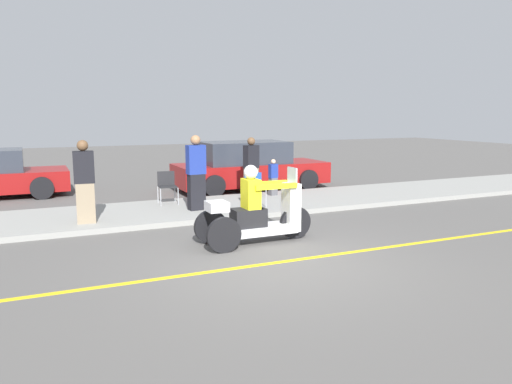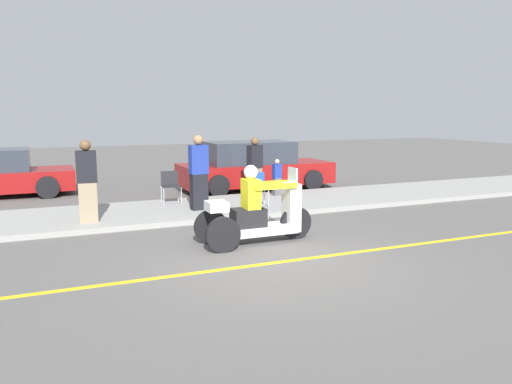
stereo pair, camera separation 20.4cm
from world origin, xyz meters
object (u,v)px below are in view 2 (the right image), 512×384
Objects in this scene: spectator_by_tree at (255,168)px; folding_chair_curbside at (170,184)px; parked_car_lot_center at (254,167)px; spectator_with_child at (277,178)px; folding_chair_set_back at (257,186)px; spectator_near_curb at (87,183)px; spectator_end_of_line at (199,174)px; motorcycle_trike at (256,215)px.

spectator_by_tree reaches higher than folding_chair_curbside.
parked_car_lot_center is (0.82, 2.04, -0.20)m from spectator_by_tree.
folding_chair_set_back is (-1.13, -1.21, 0.01)m from spectator_with_child.
spectator_by_tree is at bearing 18.61° from spectator_near_curb.
spectator_end_of_line is at bearing 8.86° from spectator_near_curb.
spectator_near_curb reaches higher than motorcycle_trike.
spectator_by_tree is 2.01× the size of folding_chair_curbside.
folding_chair_curbside is (-0.65, 4.11, 0.09)m from motorcycle_trike.
spectator_near_curb is 5.41m from spectator_with_child.
motorcycle_trike is 3.03m from spectator_end_of_line.
spectator_end_of_line is 0.37× the size of parked_car_lot_center.
spectator_near_curb reaches higher than parked_car_lot_center.
spectator_near_curb is 2.14× the size of folding_chair_set_back.
folding_chair_set_back is at bearing -111.44° from parked_car_lot_center.
spectator_with_child is (2.61, 1.12, -0.37)m from spectator_end_of_line.
spectator_near_curb is at bearing -175.64° from folding_chair_set_back.
spectator_end_of_line is 2.86m from spectator_with_child.
spectator_end_of_line is at bearing -149.98° from spectator_by_tree.
motorcycle_trike is 2.75× the size of folding_chair_set_back.
folding_chair_set_back is at bearing -3.59° from spectator_end_of_line.
spectator_end_of_line reaches higher than spectator_with_child.
parked_car_lot_center reaches higher than folding_chair_curbside.
parked_car_lot_center is at bearing 68.07° from spectator_by_tree.
spectator_with_child is (0.68, 0.00, -0.30)m from spectator_by_tree.
motorcycle_trike is at bearing -112.67° from spectator_by_tree.
spectator_by_tree is 0.92× the size of spectator_end_of_line.
motorcycle_trike is 1.37× the size of spectator_by_tree.
spectator_by_tree is 0.94× the size of spectator_near_curb.
spectator_with_child is (5.18, 1.52, -0.35)m from spectator_near_curb.
spectator_end_of_line is at bearing -156.79° from spectator_with_child.
spectator_by_tree is at bearing 30.02° from spectator_end_of_line.
parked_car_lot_center reaches higher than motorcycle_trike.
spectator_with_child is 2.04m from parked_car_lot_center.
spectator_end_of_line reaches higher than parked_car_lot_center.
parked_car_lot_center is (5.32, 3.55, -0.25)m from spectator_near_curb.
motorcycle_trike reaches higher than spectator_with_child.
spectator_near_curb is at bearing -144.70° from folding_chair_curbside.
spectator_near_curb is 2.65m from folding_chair_curbside.
motorcycle_trike is at bearing -113.50° from folding_chair_set_back.
spectator_near_curb is at bearing 137.09° from motorcycle_trike.
parked_car_lot_center is (2.75, 3.15, -0.27)m from spectator_end_of_line.
spectator_end_of_line is at bearing -131.10° from parked_car_lot_center.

